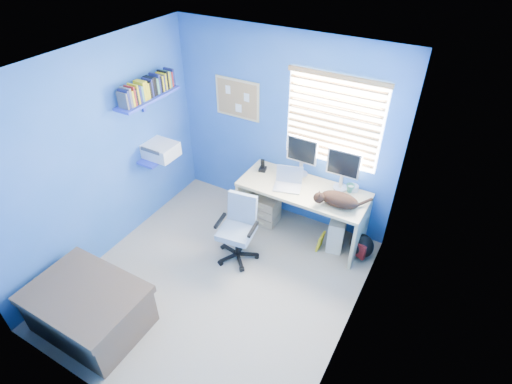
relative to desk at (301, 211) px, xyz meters
The scene contains 23 objects.
floor 1.39m from the desk, 111.02° to the right, with size 3.00×3.20×0.00m, color tan.
ceiling 2.52m from the desk, 111.02° to the right, with size 3.00×3.20×0.00m, color white.
wall_back 1.06m from the desk, 144.42° to the left, with size 3.00×0.01×2.50m, color blue.
wall_front 3.03m from the desk, 99.59° to the right, with size 3.00×0.01×2.50m, color blue.
wall_left 2.51m from the desk, 147.66° to the right, with size 0.01×3.20×2.50m, color blue.
wall_right 1.84m from the desk, 50.96° to the right, with size 0.01×3.20×2.50m, color blue.
desk is the anchor object (origin of this frame).
laptop 0.52m from the desk, 154.31° to the right, with size 0.33×0.26×0.22m, color silver.
monitor_left 0.71m from the desk, 121.04° to the left, with size 0.40×0.12×0.54m, color silver.
monitor_right 0.78m from the desk, 29.29° to the left, with size 0.40×0.12×0.54m, color silver.
phone 0.78m from the desk, behind, with size 0.09×0.11×0.17m, color black.
mug 0.70m from the desk, 22.13° to the left, with size 0.10×0.09×0.10m, color #37806E.
cd_spindle 0.72m from the desk, 25.39° to the left, with size 0.13×0.13×0.07m, color silver.
cat 0.68m from the desk, 12.43° to the right, with size 0.45×0.24×0.16m, color black.
tower_pc 0.51m from the desk, ahead, with size 0.19×0.44×0.45m, color beige.
drawer_boxes 0.55m from the desk, behind, with size 0.35×0.28×0.41m, color tan.
yellow_book 0.45m from the desk, 22.75° to the right, with size 0.03×0.17×0.24m, color yellow.
backpack 0.86m from the desk, ahead, with size 0.29×0.22×0.34m, color black.
bed_corner 2.69m from the desk, 118.48° to the right, with size 1.09×0.77×0.52m, color brown.
office_chair 0.90m from the desk, 123.70° to the right, with size 0.55×0.55×0.84m.
window_blinds 1.23m from the desk, 61.84° to the left, with size 1.15×0.05×1.10m.
corkboard 1.67m from the desk, 163.98° to the left, with size 0.64×0.02×0.52m.
wall_shelves 2.18m from the desk, 164.62° to the right, with size 0.42×0.90×1.05m.
Camera 1 is at (1.93, -2.50, 3.62)m, focal length 28.00 mm.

